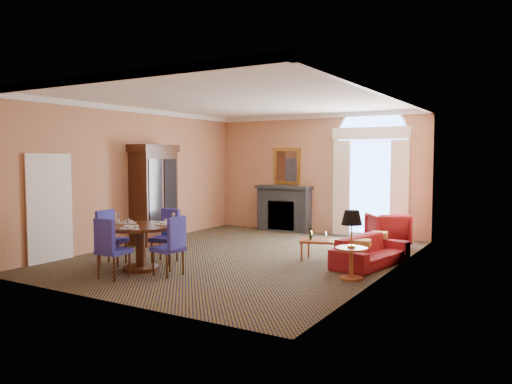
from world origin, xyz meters
The scene contains 12 objects.
ground centered at (0.00, 0.00, 0.00)m, with size 7.50×7.50×0.00m, color black.
room_envelope centered at (-0.03, 0.67, 2.51)m, with size 6.04×7.52×3.45m.
armoire centered at (-2.72, 0.29, 1.13)m, with size 0.67×1.19×2.34m.
dining_table centered at (-0.92, -2.05, 0.60)m, with size 1.30×1.30×1.02m.
dining_chair_north centered at (-0.98, -1.24, 0.59)m, with size 0.56×0.56×1.03m.
dining_chair_south centered at (-0.88, -2.83, 0.59)m, with size 0.48×0.49×1.03m.
dining_chair_east centered at (-0.14, -2.10, 0.59)m, with size 0.53×0.53×1.03m.
dining_chair_west centered at (-1.79, -1.99, 0.59)m, with size 0.59×0.59×1.03m.
sofa centered at (2.55, 0.47, 0.27)m, with size 1.87×0.73×0.55m, color maroon.
armchair centered at (2.25, 2.61, 0.39)m, with size 0.83×0.85×0.78m, color maroon.
coffee_table centered at (1.58, 0.32, 0.39)m, with size 0.93×0.70×0.72m.
side_table centered at (2.60, -0.76, 0.74)m, with size 0.54×0.54×1.14m.
Camera 1 is at (5.43, -8.67, 2.04)m, focal length 35.00 mm.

